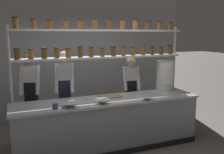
{
  "coord_description": "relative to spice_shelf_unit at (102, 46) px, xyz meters",
  "views": [
    {
      "loc": [
        -1.55,
        -4.04,
        2.07
      ],
      "look_at": [
        0.14,
        0.2,
        1.28
      ],
      "focal_mm": 40.0,
      "sensor_mm": 36.0,
      "label": 1
    }
  ],
  "objects": [
    {
      "name": "ground_plane",
      "position": [
        0.01,
        -0.33,
        -1.86
      ],
      "size": [
        40.0,
        40.0,
        0.0
      ],
      "primitive_type": "plane",
      "color": "slate"
    },
    {
      "name": "back_wall",
      "position": [
        0.01,
        1.85,
        -0.22
      ],
      "size": [
        5.77,
        0.12,
        3.27
      ],
      "primitive_type": "cube",
      "color": "#939399",
      "rests_on": "ground_plane"
    },
    {
      "name": "prep_counter",
      "position": [
        0.01,
        -0.33,
        -1.4
      ],
      "size": [
        3.37,
        0.76,
        0.92
      ],
      "color": "gray",
      "rests_on": "ground_plane"
    },
    {
      "name": "spice_shelf_unit",
      "position": [
        0.0,
        0.0,
        0.0
      ],
      "size": [
        3.25,
        0.28,
        2.35
      ],
      "color": "#B7BABF",
      "rests_on": "ground_plane"
    },
    {
      "name": "chef_left",
      "position": [
        -1.27,
        0.42,
        -0.85
      ],
      "size": [
        0.42,
        0.35,
        1.73
      ],
      "rotation": [
        0.0,
        0.0,
        -0.29
      ],
      "color": "black",
      "rests_on": "ground_plane"
    },
    {
      "name": "chef_center",
      "position": [
        -0.66,
        0.3,
        -0.83
      ],
      "size": [
        0.41,
        0.34,
        1.75
      ],
      "rotation": [
        0.0,
        0.0,
        -0.25
      ],
      "color": "black",
      "rests_on": "ground_plane"
    },
    {
      "name": "chef_right",
      "position": [
        0.76,
        0.33,
        -0.94
      ],
      "size": [
        0.39,
        0.32,
        1.6
      ],
      "rotation": [
        0.0,
        0.0,
        -0.18
      ],
      "color": "black",
      "rests_on": "ground_plane"
    },
    {
      "name": "container_stack",
      "position": [
        1.36,
        -0.06,
        -0.63
      ],
      "size": [
        0.36,
        0.36,
        0.6
      ],
      "color": "white",
      "rests_on": "prep_counter"
    },
    {
      "name": "cutting_board",
      "position": [
        0.09,
        -0.2,
        -0.92
      ],
      "size": [
        0.4,
        0.26,
        0.02
      ],
      "color": "#A88456",
      "rests_on": "prep_counter"
    },
    {
      "name": "prep_bowl_near_left",
      "position": [
        -0.73,
        -0.56,
        -0.9
      ],
      "size": [
        0.28,
        0.28,
        0.08
      ],
      "color": "#B2B7BC",
      "rests_on": "prep_counter"
    },
    {
      "name": "prep_bowl_center_front",
      "position": [
        0.61,
        -0.64,
        -0.91
      ],
      "size": [
        0.2,
        0.2,
        0.05
      ],
      "color": "#B2B7BC",
      "rests_on": "prep_counter"
    },
    {
      "name": "prep_bowl_center_back",
      "position": [
        -0.18,
        -0.56,
        -0.9
      ],
      "size": [
        0.26,
        0.26,
        0.07
      ],
      "color": "silver",
      "rests_on": "prep_counter"
    },
    {
      "name": "serving_cup_front",
      "position": [
        -0.98,
        -0.57,
        -0.89
      ],
      "size": [
        0.09,
        0.09,
        0.09
      ],
      "color": "#334C70",
      "rests_on": "prep_counter"
    }
  ]
}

